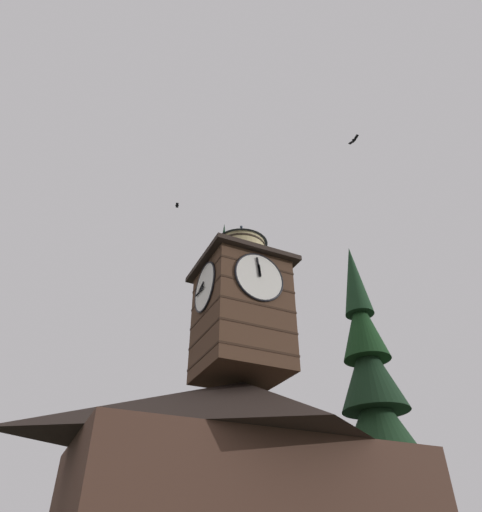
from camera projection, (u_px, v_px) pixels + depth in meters
name	position (u px, v px, depth m)	size (l,w,h in m)	color
building_main	(243.00, 480.00, 17.68)	(14.03, 9.16, 8.18)	#523529
clock_tower	(241.00, 304.00, 21.59)	(4.51, 4.51, 8.58)	#4C3323
pine_tree_behind	(219.00, 418.00, 24.54)	(5.10, 5.10, 21.79)	#473323
pine_tree_aside	(377.00, 418.00, 25.13)	(5.96, 5.96, 20.05)	#473323
moon	(190.00, 436.00, 61.18)	(2.13, 2.13, 2.13)	silver
flying_bird_high	(177.00, 206.00, 27.66)	(0.28, 0.48, 0.13)	black
flying_bird_low	(354.00, 140.00, 23.17)	(0.20, 0.72, 0.15)	black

